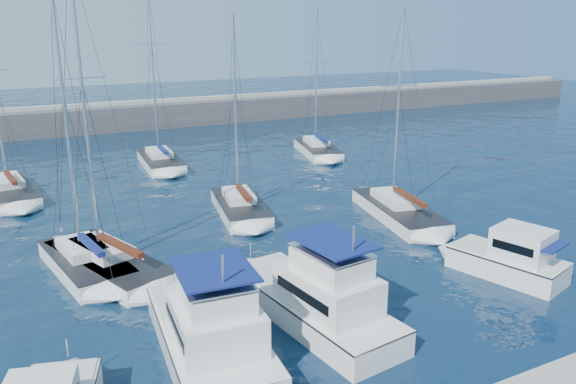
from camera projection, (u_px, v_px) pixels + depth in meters
name	position (u px, v px, depth m)	size (l,w,h in m)	color
ground	(326.00, 292.00, 28.11)	(220.00, 220.00, 0.00)	black
breakwater	(120.00, 120.00, 72.21)	(160.00, 6.00, 4.45)	#424244
motor_yacht_port_inner	(211.00, 333.00, 22.23)	(4.43, 9.19, 4.69)	silver
motor_yacht_stbd_inner	(317.00, 300.00, 24.90)	(4.47, 10.06, 4.69)	silver
motor_yacht_stbd_outer	(511.00, 260.00, 29.59)	(4.23, 6.29, 3.20)	silver
sailboat_mid_a	(86.00, 262.00, 30.33)	(4.32, 7.90, 15.19)	silver
sailboat_mid_b	(108.00, 262.00, 30.27)	(5.86, 9.39, 16.52)	silver
sailboat_mid_c	(240.00, 207.00, 39.55)	(4.33, 8.20, 13.89)	silver
sailboat_mid_d	(398.00, 211.00, 38.81)	(4.88, 9.65, 14.36)	silver
sailboat_back_a	(10.00, 191.00, 43.31)	(4.18, 9.34, 15.46)	silver
sailboat_back_b	(161.00, 161.00, 52.85)	(3.75, 8.65, 18.08)	silver
sailboat_back_c	(317.00, 149.00, 57.99)	(5.08, 9.03, 14.82)	silver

